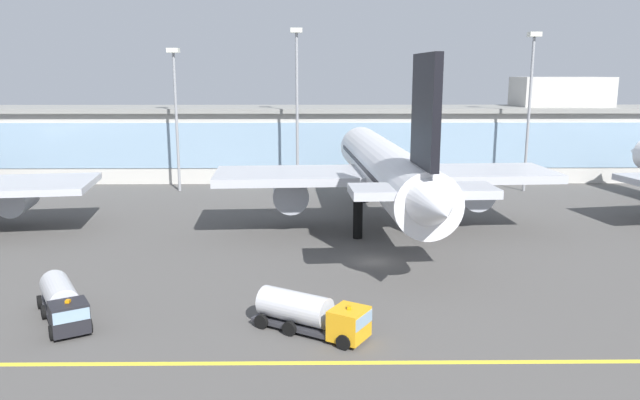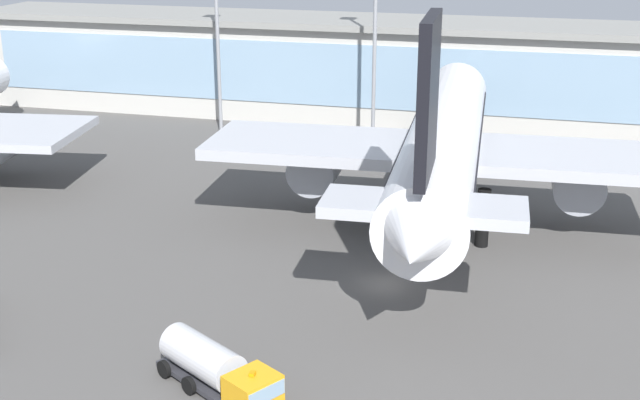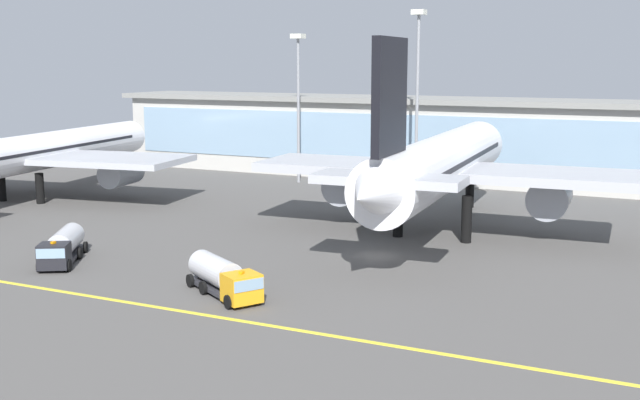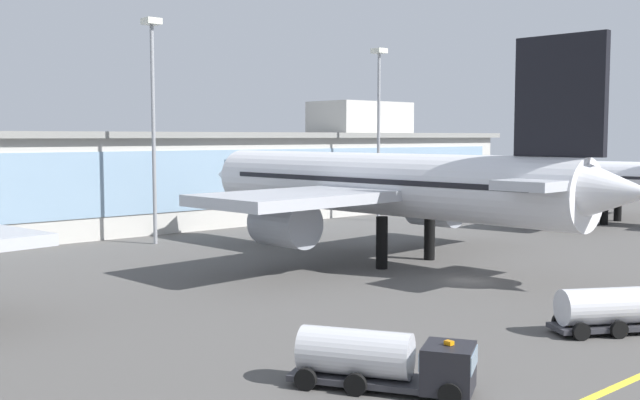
% 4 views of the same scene
% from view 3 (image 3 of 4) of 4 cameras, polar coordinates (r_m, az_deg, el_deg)
% --- Properties ---
extents(ground_plane, '(181.13, 181.13, 0.00)m').
position_cam_3_polar(ground_plane, '(75.56, 4.14, -4.12)').
color(ground_plane, '#514F4C').
extents(taxiway_centreline_stripe, '(144.90, 0.50, 0.01)m').
position_cam_3_polar(taxiway_centreline_stripe, '(56.47, -4.15, -9.06)').
color(taxiway_centreline_stripe, yellow).
rests_on(taxiway_centreline_stripe, ground).
extents(terminal_building, '(132.38, 14.00, 18.13)m').
position_cam_3_polar(terminal_building, '(122.00, 13.69, 4.34)').
color(terminal_building, beige).
rests_on(terminal_building, ground).
extents(airliner_near_left, '(43.65, 57.44, 16.93)m').
position_cam_3_polar(airliner_near_left, '(113.36, -20.10, 3.21)').
color(airliner_near_left, black).
rests_on(airliner_near_left, ground).
extents(airliner_near_right, '(41.00, 53.74, 20.52)m').
position_cam_3_polar(airliner_near_right, '(84.99, 8.77, 2.53)').
color(airliner_near_right, black).
rests_on(airliner_near_right, ground).
extents(fuel_tanker_truck, '(6.66, 9.03, 2.90)m').
position_cam_3_polar(fuel_tanker_truck, '(76.56, -18.32, -3.27)').
color(fuel_tanker_truck, black).
rests_on(fuel_tanker_truck, ground).
extents(baggage_tug_near, '(8.99, 6.77, 2.90)m').
position_cam_3_polar(baggage_tug_near, '(63.00, -6.99, -5.64)').
color(baggage_tug_near, black).
rests_on(baggage_tug_near, ground).
extents(apron_light_mast_west, '(1.80, 1.80, 22.64)m').
position_cam_3_polar(apron_light_mast_west, '(120.05, -1.60, 8.35)').
color(apron_light_mast_west, gray).
rests_on(apron_light_mast_west, ground).
extents(apron_light_mast_east, '(1.80, 1.80, 25.60)m').
position_cam_3_polar(apron_light_mast_east, '(111.75, 7.14, 8.99)').
color(apron_light_mast_east, gray).
rests_on(apron_light_mast_east, ground).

